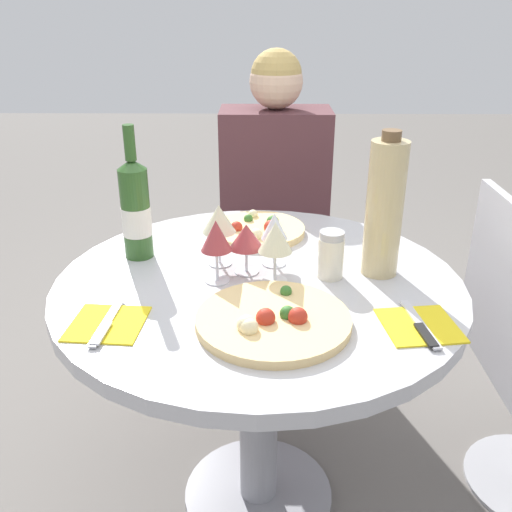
{
  "coord_description": "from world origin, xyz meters",
  "views": [
    {
      "loc": [
        0.01,
        -1.22,
        1.33
      ],
      "look_at": [
        -0.01,
        -0.08,
        0.81
      ],
      "focal_mm": 40.0,
      "sensor_mm": 36.0,
      "label": 1
    }
  ],
  "objects_px": {
    "dining_table": "(259,328)",
    "seated_diner": "(275,236)",
    "tall_carafe": "(384,208)",
    "pizza_large": "(273,320)",
    "wine_bottle": "(136,209)",
    "chair_behind_diner": "(274,243)"
  },
  "relations": [
    {
      "from": "chair_behind_diner",
      "to": "pizza_large",
      "type": "relative_size",
      "value": 2.72
    },
    {
      "from": "pizza_large",
      "to": "dining_table",
      "type": "bearing_deg",
      "value": 98.17
    },
    {
      "from": "dining_table",
      "to": "wine_bottle",
      "type": "bearing_deg",
      "value": 156.87
    },
    {
      "from": "chair_behind_diner",
      "to": "wine_bottle",
      "type": "bearing_deg",
      "value": 63.91
    },
    {
      "from": "dining_table",
      "to": "tall_carafe",
      "type": "xyz_separation_m",
      "value": [
        0.3,
        0.04,
        0.3
      ]
    },
    {
      "from": "chair_behind_diner",
      "to": "tall_carafe",
      "type": "height_order",
      "value": "tall_carafe"
    },
    {
      "from": "dining_table",
      "to": "seated_diner",
      "type": "bearing_deg",
      "value": 85.78
    },
    {
      "from": "wine_bottle",
      "to": "seated_diner",
      "type": "bearing_deg",
      "value": 58.63
    },
    {
      "from": "dining_table",
      "to": "seated_diner",
      "type": "relative_size",
      "value": 0.83
    },
    {
      "from": "pizza_large",
      "to": "wine_bottle",
      "type": "xyz_separation_m",
      "value": [
        -0.34,
        0.34,
        0.12
      ]
    },
    {
      "from": "seated_diner",
      "to": "dining_table",
      "type": "bearing_deg",
      "value": 85.78
    },
    {
      "from": "seated_diner",
      "to": "pizza_large",
      "type": "xyz_separation_m",
      "value": [
        -0.02,
        -0.95,
        0.2
      ]
    },
    {
      "from": "chair_behind_diner",
      "to": "seated_diner",
      "type": "bearing_deg",
      "value": 90.0
    },
    {
      "from": "dining_table",
      "to": "wine_bottle",
      "type": "height_order",
      "value": "wine_bottle"
    },
    {
      "from": "dining_table",
      "to": "wine_bottle",
      "type": "distance_m",
      "value": 0.43
    },
    {
      "from": "seated_diner",
      "to": "tall_carafe",
      "type": "distance_m",
      "value": 0.82
    },
    {
      "from": "chair_behind_diner",
      "to": "pizza_large",
      "type": "distance_m",
      "value": 1.13
    },
    {
      "from": "dining_table",
      "to": "pizza_large",
      "type": "distance_m",
      "value": 0.26
    },
    {
      "from": "dining_table",
      "to": "tall_carafe",
      "type": "relative_size",
      "value": 2.79
    },
    {
      "from": "seated_diner",
      "to": "tall_carafe",
      "type": "relative_size",
      "value": 3.35
    },
    {
      "from": "seated_diner",
      "to": "wine_bottle",
      "type": "relative_size",
      "value": 3.43
    },
    {
      "from": "dining_table",
      "to": "seated_diner",
      "type": "distance_m",
      "value": 0.74
    }
  ]
}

